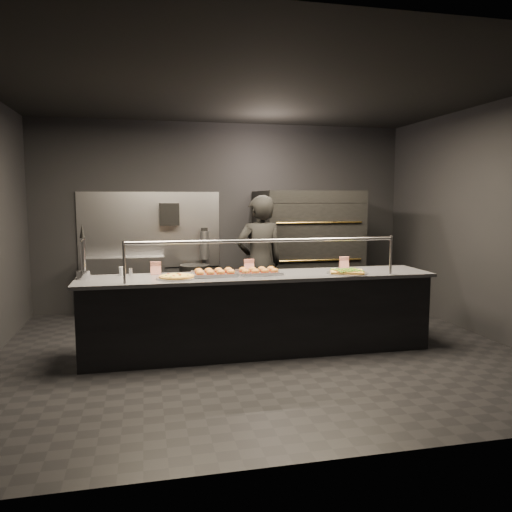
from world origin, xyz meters
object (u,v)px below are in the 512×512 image
at_px(towel_dispenser, 169,214).
at_px(beer_tap, 83,263).
at_px(service_counter, 259,313).
at_px(fire_extinguisher, 205,245).
at_px(pizza_oven, 306,251).
at_px(trash_bin, 195,290).
at_px(slider_tray_a, 215,273).
at_px(worker, 259,263).
at_px(round_pizza, 177,277).
at_px(square_pizza, 347,272).
at_px(slider_tray_b, 259,272).
at_px(prep_shelf, 125,286).

height_order(towel_dispenser, beer_tap, towel_dispenser).
relative_size(service_counter, fire_extinguisher, 8.12).
height_order(pizza_oven, trash_bin, pizza_oven).
distance_m(slider_tray_a, worker, 1.22).
bearing_deg(slider_tray_a, pizza_oven, 47.44).
bearing_deg(round_pizza, fire_extinguisher, 76.30).
relative_size(towel_dispenser, trash_bin, 0.45).
xyz_separation_m(service_counter, pizza_oven, (1.20, 1.90, 0.50)).
xyz_separation_m(beer_tap, square_pizza, (2.97, -0.28, -0.15)).
bearing_deg(worker, square_pizza, 116.64).
bearing_deg(slider_tray_b, worker, 76.43).
distance_m(towel_dispenser, fire_extinguisher, 0.74).
relative_size(service_counter, square_pizza, 8.57).
distance_m(beer_tap, worker, 2.35).
xyz_separation_m(beer_tap, slider_tray_a, (1.43, -0.10, -0.14)).
bearing_deg(trash_bin, slider_tray_b, -75.17).
distance_m(pizza_oven, worker, 1.33).
distance_m(pizza_oven, slider_tray_b, 2.22).
relative_size(fire_extinguisher, slider_tray_b, 0.93).
height_order(round_pizza, square_pizza, square_pizza).
relative_size(prep_shelf, fire_extinguisher, 2.38).
height_order(slider_tray_a, worker, worker).
xyz_separation_m(service_counter, prep_shelf, (-1.60, 2.32, -0.01)).
bearing_deg(slider_tray_a, square_pizza, -6.69).
relative_size(fire_extinguisher, beer_tap, 0.84).
height_order(pizza_oven, towel_dispenser, pizza_oven).
bearing_deg(trash_bin, towel_dispenser, 139.58).
height_order(service_counter, worker, worker).
bearing_deg(towel_dispenser, round_pizza, -91.17).
relative_size(service_counter, slider_tray_b, 7.57).
relative_size(prep_shelf, beer_tap, 1.99).
bearing_deg(fire_extinguisher, pizza_oven, -17.89).
bearing_deg(slider_tray_b, slider_tray_a, 179.69).
distance_m(round_pizza, slider_tray_a, 0.44).
xyz_separation_m(towel_dispenser, beer_tap, (-1.05, -2.26, -0.46)).
xyz_separation_m(beer_tap, slider_tray_b, (1.95, -0.10, -0.14)).
bearing_deg(slider_tray_b, service_counter, -89.41).
bearing_deg(trash_bin, beer_tap, -125.59).
height_order(service_counter, beer_tap, beer_tap).
height_order(service_counter, pizza_oven, pizza_oven).
xyz_separation_m(fire_extinguisher, round_pizza, (-0.60, -2.46, -0.12)).
distance_m(fire_extinguisher, slider_tray_a, 2.38).
distance_m(pizza_oven, round_pizza, 2.91).
distance_m(service_counter, slider_tray_a, 0.71).
bearing_deg(square_pizza, towel_dispenser, 127.15).
xyz_separation_m(service_counter, beer_tap, (-1.95, 0.13, 0.63)).
bearing_deg(square_pizza, prep_shelf, 136.74).
distance_m(slider_tray_b, worker, 0.99).
bearing_deg(round_pizza, slider_tray_a, 11.90).
bearing_deg(beer_tap, service_counter, -3.72).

